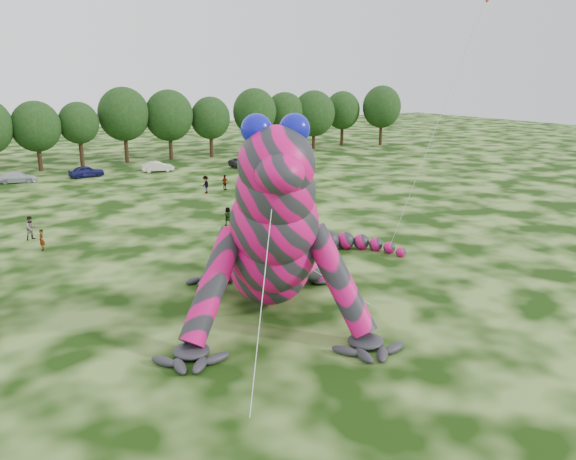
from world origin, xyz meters
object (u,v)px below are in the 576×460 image
(inflatable_gecko, at_px, (267,205))
(spectator_2, at_px, (206,185))
(tree_12, at_px, (211,127))
(tree_14, at_px, (285,121))
(tree_16, at_px, (342,118))
(spectator_1, at_px, (31,228))
(car_6, at_px, (247,162))
(flying_kite, at_px, (480,14))
(spectator_5, at_px, (228,216))
(tree_13, at_px, (255,121))
(spectator_3, at_px, (225,182))
(tree_9, at_px, (80,135))
(car_4, at_px, (86,171))
(tree_17, at_px, (381,115))
(tree_10, at_px, (125,125))
(spectator_0, at_px, (42,240))
(car_3, at_px, (17,177))
(car_7, at_px, (295,157))
(tree_11, at_px, (170,125))
(tree_15, at_px, (314,120))
(tree_8, at_px, (37,136))

(inflatable_gecko, height_order, spectator_2, inflatable_gecko)
(tree_12, xyz_separation_m, tree_14, (13.45, 0.98, 0.21))
(tree_16, distance_m, spectator_1, 65.51)
(tree_14, xyz_separation_m, spectator_2, (-24.67, -25.85, -3.78))
(tree_14, height_order, car_6, tree_14)
(inflatable_gecko, distance_m, flying_kite, 16.95)
(spectator_5, relative_size, spectator_1, 0.86)
(tree_13, distance_m, spectator_1, 49.72)
(tree_12, height_order, spectator_3, tree_12)
(tree_9, height_order, spectator_2, tree_9)
(flying_kite, xyz_separation_m, car_4, (-14.30, 46.40, -14.78))
(tree_16, height_order, tree_17, tree_17)
(car_4, height_order, spectator_2, spectator_2)
(car_4, height_order, spectator_3, spectator_3)
(tree_10, relative_size, tree_17, 1.02)
(car_4, xyz_separation_m, spectator_2, (8.83, -16.41, 0.22))
(inflatable_gecko, distance_m, spectator_1, 21.90)
(tree_16, distance_m, spectator_0, 67.21)
(tree_10, bearing_deg, spectator_1, -115.33)
(spectator_2, bearing_deg, spectator_5, -15.02)
(car_3, xyz_separation_m, car_7, (35.67, -3.16, 0.12))
(tree_13, xyz_separation_m, tree_16, (18.32, 2.25, -0.38))
(tree_14, bearing_deg, car_7, -114.06)
(tree_11, height_order, tree_17, tree_17)
(tree_12, height_order, spectator_0, tree_12)
(car_4, distance_m, spectator_5, 30.08)
(car_7, relative_size, spectator_3, 3.14)
(tree_11, bearing_deg, spectator_3, -95.83)
(tree_12, xyz_separation_m, car_7, (7.94, -11.35, -3.75))
(flying_kite, relative_size, tree_17, 1.72)
(spectator_2, height_order, spectator_0, spectator_2)
(tree_12, height_order, car_3, tree_12)
(spectator_5, xyz_separation_m, spectator_1, (-14.54, 3.78, 0.12))
(spectator_3, bearing_deg, spectator_5, -133.65)
(tree_15, bearing_deg, tree_9, -179.35)
(tree_16, height_order, car_7, tree_16)
(tree_13, bearing_deg, tree_9, 179.52)
(tree_16, relative_size, spectator_1, 5.18)
(tree_8, relative_size, tree_15, 0.93)
(spectator_2, relative_size, spectator_1, 1.02)
(tree_16, xyz_separation_m, spectator_1, (-54.67, -35.90, -3.78))
(car_7, bearing_deg, tree_16, -64.20)
(tree_13, xyz_separation_m, tree_17, (24.82, -0.46, 0.08))
(tree_13, height_order, spectator_0, tree_13)
(spectator_1, bearing_deg, car_3, 65.70)
(spectator_5, xyz_separation_m, spectator_2, (3.47, 13.18, 0.14))
(inflatable_gecko, bearing_deg, flying_kite, 16.67)
(spectator_3, bearing_deg, tree_8, 103.04)
(tree_12, relative_size, car_7, 1.76)
(car_7, relative_size, spectator_1, 2.82)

